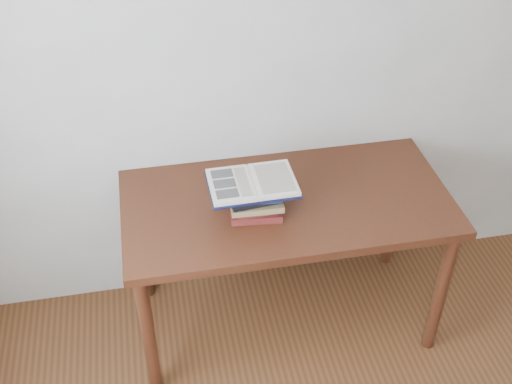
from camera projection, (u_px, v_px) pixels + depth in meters
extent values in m
cube|color=silver|center=(290.00, 56.00, 2.84)|extent=(3.50, 0.04, 2.60)
cube|color=#431F10|center=(287.00, 204.00, 2.87)|extent=(1.47, 0.73, 0.04)
cylinder|color=#431F10|center=(149.00, 337.00, 2.77)|extent=(0.06, 0.06, 0.74)
cylinder|color=#431F10|center=(441.00, 292.00, 2.98)|extent=(0.06, 0.06, 0.74)
cylinder|color=#431F10|center=(141.00, 242.00, 3.25)|extent=(0.06, 0.06, 0.74)
cylinder|color=#431F10|center=(393.00, 210.00, 3.45)|extent=(0.06, 0.06, 0.74)
cube|color=maroon|center=(255.00, 209.00, 2.78)|extent=(0.23, 0.19, 0.03)
cube|color=maroon|center=(256.00, 204.00, 2.76)|extent=(0.22, 0.17, 0.03)
cube|color=#97894E|center=(256.00, 201.00, 2.73)|extent=(0.23, 0.18, 0.03)
cube|color=black|center=(254.00, 194.00, 2.72)|extent=(0.23, 0.17, 0.03)
cube|color=#162544|center=(255.00, 190.00, 2.69)|extent=(0.24, 0.19, 0.03)
cube|color=black|center=(252.00, 185.00, 2.69)|extent=(0.37, 0.26, 0.01)
cube|color=beige|center=(231.00, 185.00, 2.66)|extent=(0.18, 0.25, 0.02)
cube|color=beige|center=(274.00, 180.00, 2.69)|extent=(0.18, 0.25, 0.02)
cylinder|color=beige|center=(252.00, 183.00, 2.68)|extent=(0.02, 0.24, 0.01)
cube|color=black|center=(222.00, 174.00, 2.71)|extent=(0.09, 0.06, 0.00)
cube|color=black|center=(225.00, 183.00, 2.65)|extent=(0.09, 0.06, 0.00)
cube|color=black|center=(227.00, 194.00, 2.60)|extent=(0.09, 0.06, 0.00)
cube|color=beige|center=(243.00, 182.00, 2.67)|extent=(0.05, 0.20, 0.00)
cube|color=beige|center=(275.00, 178.00, 2.69)|extent=(0.14, 0.21, 0.00)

